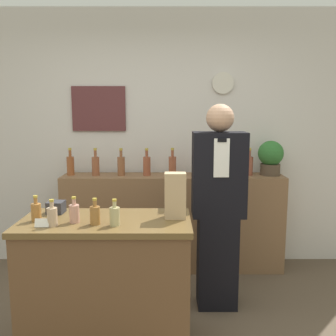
{
  "coord_description": "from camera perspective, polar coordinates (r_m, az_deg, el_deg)",
  "views": [
    {
      "loc": [
        0.17,
        -2.03,
        1.67
      ],
      "look_at": [
        0.17,
        1.09,
        1.18
      ],
      "focal_mm": 40.0,
      "sensor_mm": 36.0,
      "label": 1
    }
  ],
  "objects": [
    {
      "name": "price_card_left",
      "position": [
        2.53,
        -18.59,
        -7.92
      ],
      "size": [
        0.09,
        0.02,
        0.06
      ],
      "color": "white",
      "rests_on": "display_counter"
    },
    {
      "name": "shelf_bottle_2",
      "position": [
        3.85,
        -7.08,
        0.41
      ],
      "size": [
        0.08,
        0.08,
        0.28
      ],
      "color": "brown",
      "rests_on": "back_shelf"
    },
    {
      "name": "counter_bottle_1",
      "position": [
        2.52,
        -17.16,
        -7.01
      ],
      "size": [
        0.07,
        0.07,
        0.17
      ],
      "color": "tan",
      "rests_on": "display_counter"
    },
    {
      "name": "display_counter",
      "position": [
        2.77,
        -9.17,
        -16.96
      ],
      "size": [
        1.16,
        0.58,
        0.93
      ],
      "color": "brown",
      "rests_on": "ground_plane"
    },
    {
      "name": "gift_box",
      "position": [
        2.82,
        -16.62,
        -5.75
      ],
      "size": [
        0.12,
        0.12,
        0.09
      ],
      "color": "#2D2D33",
      "rests_on": "display_counter"
    },
    {
      "name": "counter_bottle_3",
      "position": [
        2.49,
        -10.98,
        -6.98
      ],
      "size": [
        0.07,
        0.07,
        0.17
      ],
      "color": "olive",
      "rests_on": "display_counter"
    },
    {
      "name": "shelf_bottle_7",
      "position": [
        3.92,
        12.34,
        0.43
      ],
      "size": [
        0.08,
        0.08,
        0.28
      ],
      "color": "brown",
      "rests_on": "back_shelf"
    },
    {
      "name": "counter_bottle_2",
      "position": [
        2.56,
        -14.01,
        -6.65
      ],
      "size": [
        0.07,
        0.07,
        0.17
      ],
      "color": "tan",
      "rests_on": "display_counter"
    },
    {
      "name": "counter_bottle_4",
      "position": [
        2.44,
        -8.06,
        -7.19
      ],
      "size": [
        0.07,
        0.07,
        0.17
      ],
      "color": "tan",
      "rests_on": "display_counter"
    },
    {
      "name": "back_wall",
      "position": [
        4.04,
        -2.42,
        4.48
      ],
      "size": [
        5.2,
        0.09,
        2.7
      ],
      "color": "silver",
      "rests_on": "ground_plane"
    },
    {
      "name": "shelf_bottle_3",
      "position": [
        3.82,
        -3.17,
        0.42
      ],
      "size": [
        0.08,
        0.08,
        0.28
      ],
      "color": "brown",
      "rests_on": "back_shelf"
    },
    {
      "name": "potted_plant",
      "position": [
        3.97,
        15.45,
        1.65
      ],
      "size": [
        0.26,
        0.26,
        0.36
      ],
      "color": "#4C3D2D",
      "rests_on": "back_shelf"
    },
    {
      "name": "shelf_bottle_4",
      "position": [
        3.84,
        0.75,
        0.47
      ],
      "size": [
        0.08,
        0.08,
        0.28
      ],
      "color": "brown",
      "rests_on": "back_shelf"
    },
    {
      "name": "counter_bottle_0",
      "position": [
        2.66,
        -19.38,
        -6.27
      ],
      "size": [
        0.07,
        0.07,
        0.17
      ],
      "color": "#A26B32",
      "rests_on": "display_counter"
    },
    {
      "name": "shopkeeper",
      "position": [
        3.15,
        7.72,
        -6.13
      ],
      "size": [
        0.43,
        0.27,
        1.71
      ],
      "color": "black",
      "rests_on": "ground_plane"
    },
    {
      "name": "paper_bag",
      "position": [
        2.56,
        1.18,
        -4.23
      ],
      "size": [
        0.15,
        0.1,
        0.32
      ],
      "color": "tan",
      "rests_on": "display_counter"
    },
    {
      "name": "shelf_bottle_0",
      "position": [
        3.97,
        -14.56,
        0.46
      ],
      "size": [
        0.08,
        0.08,
        0.28
      ],
      "color": "brown",
      "rests_on": "back_shelf"
    },
    {
      "name": "shelf_bottle_6",
      "position": [
        3.86,
        8.57,
        0.4
      ],
      "size": [
        0.08,
        0.08,
        0.28
      ],
      "color": "brown",
      "rests_on": "back_shelf"
    },
    {
      "name": "shelf_bottle_1",
      "position": [
        3.89,
        -10.9,
        0.42
      ],
      "size": [
        0.08,
        0.08,
        0.28
      ],
      "color": "brown",
      "rests_on": "back_shelf"
    },
    {
      "name": "back_shelf",
      "position": [
        3.96,
        0.82,
        -8.23
      ],
      "size": [
        2.27,
        0.37,
        1.0
      ],
      "color": "brown",
      "rests_on": "ground_plane"
    },
    {
      "name": "shelf_bottle_5",
      "position": [
        3.85,
        4.65,
        0.47
      ],
      "size": [
        0.08,
        0.08,
        0.28
      ],
      "color": "brown",
      "rests_on": "back_shelf"
    }
  ]
}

